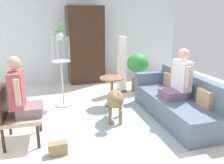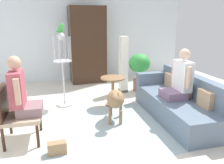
{
  "view_description": "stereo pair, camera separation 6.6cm",
  "coord_description": "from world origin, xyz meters",
  "px_view_note": "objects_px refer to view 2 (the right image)",
  "views": [
    {
      "loc": [
        -1.23,
        -3.36,
        1.82
      ],
      "look_at": [
        -0.11,
        -0.02,
        0.8
      ],
      "focal_mm": 36.68,
      "sensor_mm": 36.0,
      "label": 1
    },
    {
      "loc": [
        -1.17,
        -3.38,
        1.82
      ],
      "look_at": [
        -0.11,
        -0.02,
        0.8
      ],
      "focal_mm": 36.68,
      "sensor_mm": 36.0,
      "label": 2
    }
  ],
  "objects_px": {
    "column_lamp": "(123,65)",
    "round_end_table": "(113,87)",
    "parrot": "(61,28)",
    "handbag": "(57,148)",
    "person_on_armchair": "(21,92)",
    "couch": "(179,102)",
    "armchair": "(13,110)",
    "potted_plant": "(139,67)",
    "dog": "(116,100)",
    "person_on_couch": "(180,79)",
    "bird_cage_stand": "(63,71)",
    "armoire_cabinet": "(88,45)"
  },
  "relations": [
    {
      "from": "couch",
      "to": "armoire_cabinet",
      "type": "xyz_separation_m",
      "value": [
        -1.09,
        2.92,
        0.76
      ]
    },
    {
      "from": "parrot",
      "to": "armchair",
      "type": "bearing_deg",
      "value": -124.37
    },
    {
      "from": "parrot",
      "to": "column_lamp",
      "type": "xyz_separation_m",
      "value": [
        1.48,
        0.46,
        -0.92
      ]
    },
    {
      "from": "potted_plant",
      "to": "couch",
      "type": "bearing_deg",
      "value": -88.16
    },
    {
      "from": "bird_cage_stand",
      "to": "parrot",
      "type": "relative_size",
      "value": 8.77
    },
    {
      "from": "potted_plant",
      "to": "handbag",
      "type": "xyz_separation_m",
      "value": [
        -2.2,
        -2.24,
        -0.54
      ]
    },
    {
      "from": "handbag",
      "to": "person_on_couch",
      "type": "bearing_deg",
      "value": 13.3
    },
    {
      "from": "person_on_couch",
      "to": "potted_plant",
      "type": "xyz_separation_m",
      "value": [
        -0.01,
        1.72,
        -0.12
      ]
    },
    {
      "from": "parrot",
      "to": "armoire_cabinet",
      "type": "xyz_separation_m",
      "value": [
        0.85,
        1.67,
        -0.55
      ]
    },
    {
      "from": "armchair",
      "to": "armoire_cabinet",
      "type": "xyz_separation_m",
      "value": [
        1.73,
        2.95,
        0.55
      ]
    },
    {
      "from": "couch",
      "to": "round_end_table",
      "type": "xyz_separation_m",
      "value": [
        -0.99,
        0.91,
        0.11
      ]
    },
    {
      "from": "bird_cage_stand",
      "to": "parrot",
      "type": "height_order",
      "value": "parrot"
    },
    {
      "from": "couch",
      "to": "parrot",
      "type": "distance_m",
      "value": 2.66
    },
    {
      "from": "person_on_armchair",
      "to": "parrot",
      "type": "bearing_deg",
      "value": 60.25
    },
    {
      "from": "couch",
      "to": "bird_cage_stand",
      "type": "relative_size",
      "value": 1.41
    },
    {
      "from": "person_on_couch",
      "to": "column_lamp",
      "type": "bearing_deg",
      "value": 103.5
    },
    {
      "from": "armchair",
      "to": "couch",
      "type": "bearing_deg",
      "value": 0.48
    },
    {
      "from": "armoire_cabinet",
      "to": "handbag",
      "type": "xyz_separation_m",
      "value": [
        -1.16,
        -3.49,
        -0.96
      ]
    },
    {
      "from": "person_on_armchair",
      "to": "couch",
      "type": "bearing_deg",
      "value": 0.72
    },
    {
      "from": "dog",
      "to": "round_end_table",
      "type": "bearing_deg",
      "value": 76.08
    },
    {
      "from": "person_on_armchair",
      "to": "column_lamp",
      "type": "height_order",
      "value": "column_lamp"
    },
    {
      "from": "dog",
      "to": "handbag",
      "type": "xyz_separation_m",
      "value": [
        -1.08,
        -0.74,
        -0.32
      ]
    },
    {
      "from": "armchair",
      "to": "dog",
      "type": "distance_m",
      "value": 1.66
    },
    {
      "from": "dog",
      "to": "armoire_cabinet",
      "type": "xyz_separation_m",
      "value": [
        0.08,
        2.75,
        0.64
      ]
    },
    {
      "from": "person_on_armchair",
      "to": "armoire_cabinet",
      "type": "height_order",
      "value": "armoire_cabinet"
    },
    {
      "from": "dog",
      "to": "potted_plant",
      "type": "relative_size",
      "value": 0.82
    },
    {
      "from": "potted_plant",
      "to": "dog",
      "type": "bearing_deg",
      "value": -126.63
    },
    {
      "from": "bird_cage_stand",
      "to": "potted_plant",
      "type": "height_order",
      "value": "bird_cage_stand"
    },
    {
      "from": "dog",
      "to": "handbag",
      "type": "bearing_deg",
      "value": -145.78
    },
    {
      "from": "armchair",
      "to": "potted_plant",
      "type": "bearing_deg",
      "value": 31.62
    },
    {
      "from": "person_on_couch",
      "to": "bird_cage_stand",
      "type": "xyz_separation_m",
      "value": [
        -1.92,
        1.29,
        0.0
      ]
    },
    {
      "from": "parrot",
      "to": "handbag",
      "type": "distance_m",
      "value": 2.38
    },
    {
      "from": "bird_cage_stand",
      "to": "column_lamp",
      "type": "bearing_deg",
      "value": 17.2
    },
    {
      "from": "bird_cage_stand",
      "to": "potted_plant",
      "type": "bearing_deg",
      "value": 12.62
    },
    {
      "from": "couch",
      "to": "potted_plant",
      "type": "bearing_deg",
      "value": 91.84
    },
    {
      "from": "bird_cage_stand",
      "to": "potted_plant",
      "type": "distance_m",
      "value": 1.95
    },
    {
      "from": "armchair",
      "to": "potted_plant",
      "type": "distance_m",
      "value": 3.25
    },
    {
      "from": "bird_cage_stand",
      "to": "armoire_cabinet",
      "type": "height_order",
      "value": "armoire_cabinet"
    },
    {
      "from": "column_lamp",
      "to": "round_end_table",
      "type": "bearing_deg",
      "value": -123.3
    },
    {
      "from": "armchair",
      "to": "person_on_couch",
      "type": "distance_m",
      "value": 2.79
    },
    {
      "from": "person_on_armchair",
      "to": "round_end_table",
      "type": "height_order",
      "value": "person_on_armchair"
    },
    {
      "from": "person_on_couch",
      "to": "armoire_cabinet",
      "type": "distance_m",
      "value": 3.16
    },
    {
      "from": "parrot",
      "to": "bird_cage_stand",
      "type": "bearing_deg",
      "value": 180.0
    },
    {
      "from": "person_on_armchair",
      "to": "column_lamp",
      "type": "relative_size",
      "value": 0.64
    },
    {
      "from": "couch",
      "to": "person_on_couch",
      "type": "relative_size",
      "value": 2.41
    },
    {
      "from": "armchair",
      "to": "round_end_table",
      "type": "height_order",
      "value": "armchair"
    },
    {
      "from": "potted_plant",
      "to": "person_on_couch",
      "type": "bearing_deg",
      "value": -89.57
    },
    {
      "from": "round_end_table",
      "to": "couch",
      "type": "bearing_deg",
      "value": -42.7
    },
    {
      "from": "round_end_table",
      "to": "potted_plant",
      "type": "bearing_deg",
      "value": 39.32
    },
    {
      "from": "round_end_table",
      "to": "potted_plant",
      "type": "height_order",
      "value": "potted_plant"
    }
  ]
}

